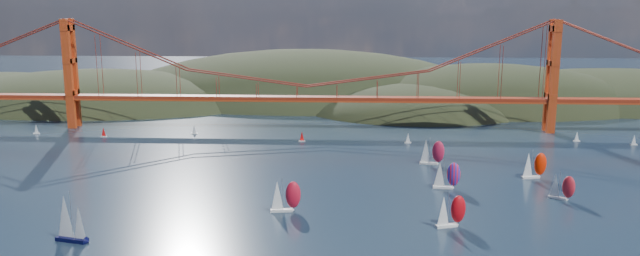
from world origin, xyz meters
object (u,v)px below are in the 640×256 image
object	(u,v)px
racer_1	(450,210)
racer_5	(432,152)
racer_3	(534,165)
racer_2	(561,186)
racer_rwb	(446,175)
sloop_navy	(69,219)
racer_0	(285,196)

from	to	relation	value
racer_1	racer_5	size ratio (longest dim) A/B	0.95
racer_1	racer_3	world-z (taller)	racer_3
racer_2	racer_3	size ratio (longest dim) A/B	0.88
racer_1	racer_3	xyz separation A→B (m)	(38.15, 52.16, 0.14)
racer_rwb	sloop_navy	bearing A→B (deg)	-148.66
racer_1	racer_3	distance (m)	64.63
sloop_navy	racer_1	distance (m)	105.02
sloop_navy	racer_0	distance (m)	61.39
racer_1	racer_5	world-z (taller)	racer_5
racer_0	racer_5	size ratio (longest dim) A/B	0.99
racer_2	racer_rwb	size ratio (longest dim) A/B	0.88
racer_rwb	racer_2	bearing A→B (deg)	-11.11
racer_0	racer_rwb	xyz separation A→B (m)	(52.95, 26.72, -0.10)
racer_2	racer_rwb	distance (m)	37.15
sloop_navy	racer_2	bearing A→B (deg)	30.87
racer_1	racer_rwb	distance (m)	37.74
sloop_navy	racer_2	size ratio (longest dim) A/B	1.51
racer_1	sloop_navy	bearing A→B (deg)	170.25
sloop_navy	racer_1	xyz separation A→B (m)	(103.74, 16.31, -1.34)
racer_3	racer_rwb	world-z (taller)	racer_3
racer_3	racer_5	size ratio (longest dim) A/B	0.97
racer_2	racer_5	distance (m)	56.39
sloop_navy	racer_3	world-z (taller)	sloop_navy
racer_5	racer_2	bearing A→B (deg)	-38.21
racer_0	racer_1	size ratio (longest dim) A/B	1.04
sloop_navy	racer_3	bearing A→B (deg)	39.76
racer_5	racer_rwb	world-z (taller)	racer_5
sloop_navy	racer_3	distance (m)	157.55
racer_0	racer_3	xyz separation A→B (m)	(86.80, 41.39, -0.07)
sloop_navy	racer_5	world-z (taller)	sloop_navy
racer_2	racer_5	xyz separation A→B (m)	(-36.64, 42.86, 0.76)
racer_0	racer_3	world-z (taller)	racer_0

